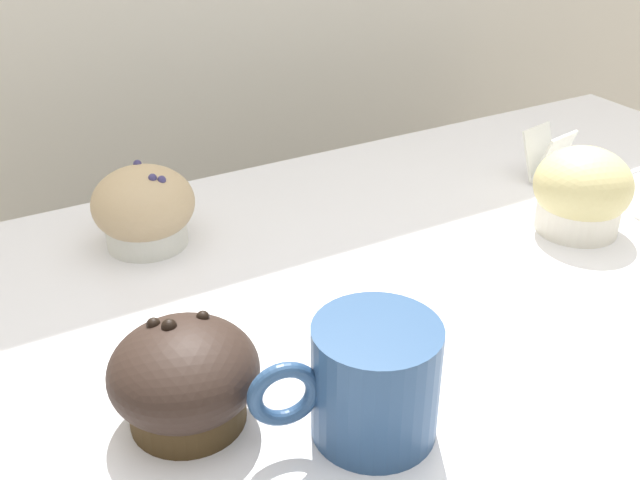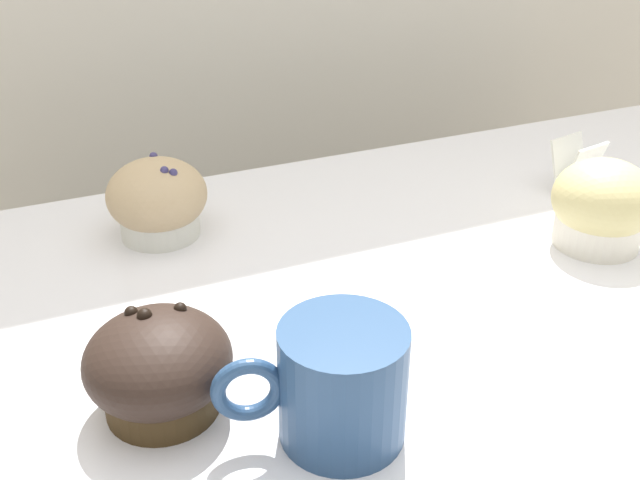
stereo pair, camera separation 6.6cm
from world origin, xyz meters
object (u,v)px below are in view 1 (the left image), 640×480
(muffin_front_center, at_px, (144,209))
(muffin_back_left, at_px, (582,193))
(muffin_back_right, at_px, (185,378))
(coffee_cup, at_px, (372,379))

(muffin_front_center, bearing_deg, muffin_back_left, -25.53)
(muffin_back_right, relative_size, coffee_cup, 0.80)
(muffin_back_right, bearing_deg, muffin_front_center, 77.96)
(muffin_back_right, bearing_deg, coffee_cup, -34.47)
(muffin_front_center, height_order, muffin_back_left, muffin_back_left)
(coffee_cup, bearing_deg, muffin_back_left, 22.48)
(muffin_front_center, height_order, coffee_cup, coffee_cup)
(muffin_front_center, bearing_deg, coffee_cup, -81.44)
(muffin_front_center, bearing_deg, muffin_back_right, -102.04)
(muffin_front_center, height_order, muffin_back_right, muffin_front_center)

